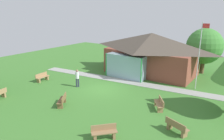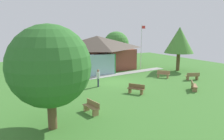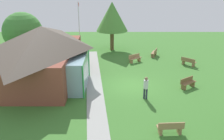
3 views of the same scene
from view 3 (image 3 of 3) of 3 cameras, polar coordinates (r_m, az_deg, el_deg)
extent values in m
plane|color=#3D752D|center=(19.65, 4.69, -3.72)|extent=(44.00, 44.00, 0.00)
cube|color=brown|center=(21.13, -16.19, 1.47)|extent=(9.80, 5.18, 2.86)
pyramid|color=#4C4238|center=(20.50, -16.85, 7.69)|extent=(10.80, 6.18, 1.86)
cube|color=#8CB2BF|center=(19.15, -8.10, -0.35)|extent=(4.41, 1.20, 2.57)
cylinder|color=green|center=(17.05, -7.09, -3.04)|extent=(0.12, 0.12, 2.57)
cylinder|color=green|center=(21.13, -5.70, 1.81)|extent=(0.12, 0.12, 2.57)
cube|color=#999993|center=(19.63, -4.36, -3.68)|extent=(19.89, 3.41, 0.03)
cylinder|color=silver|center=(25.65, -7.99, 9.36)|extent=(0.08, 0.08, 6.23)
cube|color=red|center=(25.55, -8.22, 15.58)|extent=(0.60, 0.02, 0.40)
cube|color=#9E7A51|center=(13.97, 14.04, -13.33)|extent=(0.53, 1.52, 0.06)
cube|color=#9E7A51|center=(13.96, 11.72, -14.39)|extent=(0.41, 0.18, 0.39)
cube|color=#9E7A51|center=(14.27, 16.12, -13.98)|extent=(0.41, 0.18, 0.39)
cube|color=#9E7A51|center=(13.70, 14.35, -13.04)|extent=(0.15, 1.50, 0.36)
cube|color=olive|center=(27.47, 10.23, 4.27)|extent=(1.56, 0.95, 0.06)
cube|color=olive|center=(27.03, 9.96, 3.44)|extent=(0.29, 0.43, 0.39)
cube|color=olive|center=(28.07, 10.42, 4.07)|extent=(0.29, 0.43, 0.39)
cube|color=olive|center=(27.38, 10.64, 4.64)|extent=(1.42, 0.60, 0.36)
cube|color=#9E7A51|center=(25.09, 5.71, 2.90)|extent=(1.23, 1.48, 0.06)
cube|color=#9E7A51|center=(25.52, 6.62, 2.57)|extent=(0.42, 0.36, 0.39)
cube|color=#9E7A51|center=(24.82, 4.73, 2.11)|extent=(0.42, 0.36, 0.39)
cube|color=#9E7A51|center=(25.16, 5.44, 3.46)|extent=(0.92, 1.26, 0.36)
cube|color=brown|center=(19.92, 18.20, -2.98)|extent=(1.22, 1.48, 0.06)
cube|color=brown|center=(20.44, 19.06, -3.26)|extent=(0.42, 0.36, 0.39)
cube|color=brown|center=(19.61, 17.13, -4.06)|extent=(0.42, 0.36, 0.39)
cube|color=brown|center=(19.94, 17.84, -2.26)|extent=(0.91, 1.26, 0.36)
cube|color=olive|center=(25.25, 18.26, 2.04)|extent=(1.34, 1.40, 0.06)
cube|color=olive|center=(25.55, 17.09, 1.78)|extent=(0.40, 0.39, 0.39)
cube|color=olive|center=(25.13, 19.32, 1.21)|extent=(0.40, 0.39, 0.39)
cube|color=olive|center=(25.02, 18.12, 2.40)|extent=(1.06, 1.14, 0.36)
cylinder|color=#2D3347|center=(17.36, 8.45, -5.81)|extent=(0.14, 0.14, 0.85)
cylinder|color=#2D3347|center=(17.42, 7.90, -5.68)|extent=(0.14, 0.14, 0.85)
cylinder|color=silver|center=(17.07, 8.31, -3.49)|extent=(0.34, 0.34, 0.65)
sphere|color=#846047|center=(16.89, 8.38, -2.12)|extent=(0.24, 0.24, 0.24)
cylinder|color=brown|center=(26.91, -20.36, 3.80)|extent=(0.48, 0.48, 1.69)
sphere|color=#3D7F33|center=(26.36, -21.01, 8.74)|extent=(4.08, 4.08, 4.08)
cylinder|color=brown|center=(29.42, 0.00, 7.26)|extent=(0.47, 0.47, 2.44)
cone|color=#4C8C38|center=(28.86, 0.00, 12.98)|extent=(3.86, 3.86, 3.48)
camera|label=1|loc=(33.46, 30.70, 16.46)|focal=33.84mm
camera|label=2|loc=(22.49, 71.58, 0.04)|focal=34.64mm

